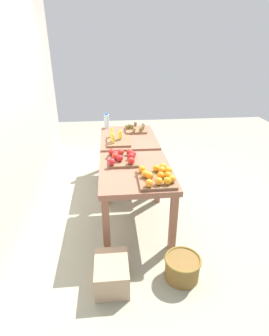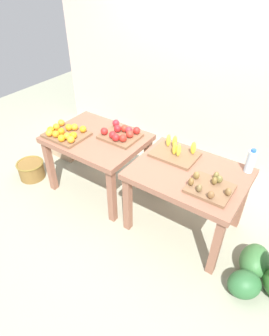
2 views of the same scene
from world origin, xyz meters
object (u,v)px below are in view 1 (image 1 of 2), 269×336
orange_bin (157,176)px  water_bottle (107,121)px  display_table_left (136,178)px  display_table_right (128,143)px  watermelon_pile (137,148)px  apple_bin (122,158)px  kiwi_bin (135,129)px  banana_crate (118,140)px  wicker_basket (182,267)px  cardboard_produce_box (112,273)px

orange_bin → water_bottle: 1.90m
display_table_left → water_bottle: size_ratio=4.39×
display_table_right → orange_bin: (-1.39, -0.19, 0.15)m
display_table_right → watermelon_pile: display_table_right is taller
apple_bin → kiwi_bin: (1.13, -0.27, -0.01)m
banana_crate → display_table_right: bearing=-34.6°
banana_crate → water_bottle: water_bottle is taller
apple_bin → kiwi_bin: 1.17m
display_table_left → watermelon_pile: display_table_left is taller
apple_bin → wicker_basket: (-1.09, -0.48, -0.65)m
display_table_left → kiwi_bin: size_ratio=2.78×
banana_crate → wicker_basket: (-1.74, -0.51, -0.64)m
display_table_right → apple_bin: (-0.89, 0.13, 0.15)m
display_table_right → kiwi_bin: (0.25, -0.13, 0.14)m
display_table_right → watermelon_pile: (0.88, -0.23, -0.44)m
water_bottle → cardboard_produce_box: 2.53m
kiwi_bin → water_bottle: (0.19, 0.44, 0.08)m
orange_bin → wicker_basket: 0.89m
banana_crate → orange_bin: bearing=-163.0°
banana_crate → water_bottle: bearing=12.6°
display_table_left → kiwi_bin: bearing=-5.5°
wicker_basket → orange_bin: bearing=15.0°
apple_bin → wicker_basket: 1.36m
display_table_right → cardboard_produce_box: display_table_right is taller
banana_crate → watermelon_pile: size_ratio=0.69×
display_table_left → wicker_basket: size_ratio=3.07×
display_table_left → display_table_right: bearing=0.0°
display_table_right → water_bottle: bearing=35.4°
display_table_right → kiwi_bin: 0.31m
display_table_left → cardboard_produce_box: size_ratio=2.60×
orange_bin → kiwi_bin: (1.64, 0.06, -0.01)m
watermelon_pile → apple_bin: bearing=168.5°
display_table_left → banana_crate: banana_crate is taller
display_table_left → watermelon_pile: bearing=-6.4°
display_table_right → apple_bin: apple_bin is taller
watermelon_pile → wicker_basket: watermelon_pile is taller
water_bottle → orange_bin: bearing=-164.6°
display_table_left → orange_bin: 0.37m
display_table_left → orange_bin: bearing=-144.5°
banana_crate → cardboard_produce_box: size_ratio=1.10×
orange_bin → display_table_left: bearing=35.5°
display_table_right → water_bottle: size_ratio=4.39×
apple_bin → orange_bin: bearing=-147.1°
display_table_right → banana_crate: size_ratio=2.36×
orange_bin → cardboard_produce_box: orange_bin is taller
kiwi_bin → display_table_left: bearing=174.5°
cardboard_produce_box → water_bottle: bearing=0.2°
banana_crate → watermelon_pile: banana_crate is taller
display_table_left → water_bottle: 1.60m
display_table_left → orange_bin: (-0.27, -0.19, 0.15)m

